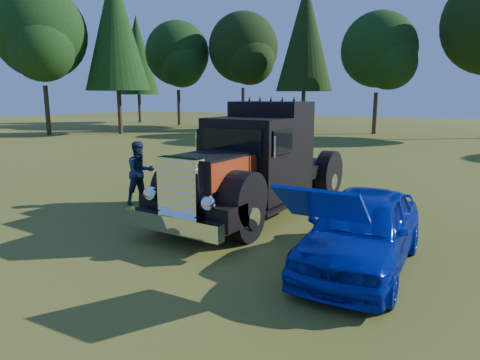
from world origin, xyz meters
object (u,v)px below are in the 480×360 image
object	(u,v)px
diamond_t_truck	(254,167)
spectator_far	(140,173)
hotrod_coupe	(362,229)
spectator_near	(200,182)
distant_teal_car	(246,128)

from	to	relation	value
diamond_t_truck	spectator_far	world-z (taller)	diamond_t_truck
diamond_t_truck	hotrod_coupe	bearing A→B (deg)	-30.72
hotrod_coupe	spectator_near	bearing A→B (deg)	161.72
spectator_far	distant_teal_car	size ratio (longest dim) A/B	0.47
diamond_t_truck	spectator_far	bearing A→B (deg)	-165.90
distant_teal_car	hotrod_coupe	bearing A→B (deg)	-17.65
diamond_t_truck	distant_teal_car	bearing A→B (deg)	122.58
diamond_t_truck	distant_teal_car	world-z (taller)	diamond_t_truck
diamond_t_truck	spectator_far	size ratio (longest dim) A/B	3.86
distant_teal_car	diamond_t_truck	bearing A→B (deg)	-21.73
hotrod_coupe	distant_teal_car	bearing A→B (deg)	126.66
spectator_far	distant_teal_car	bearing A→B (deg)	39.86
hotrod_coupe	distant_teal_car	world-z (taller)	hotrod_coupe
diamond_t_truck	distant_teal_car	xyz separation A→B (m)	(-12.14, 19.00, -0.64)
hotrod_coupe	spectator_far	xyz separation A→B (m)	(-7.00, 1.27, 0.19)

